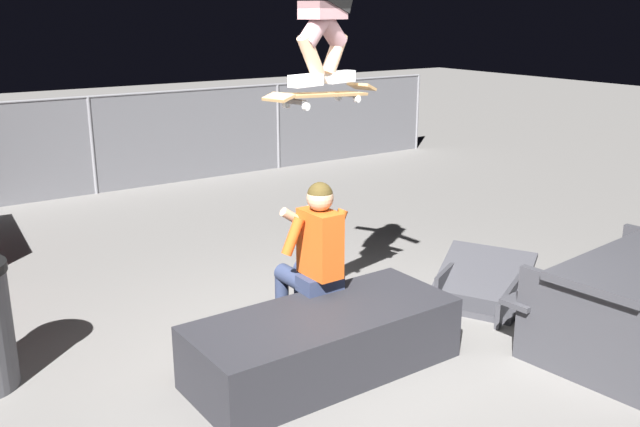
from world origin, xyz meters
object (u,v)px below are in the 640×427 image
object	(u,v)px
person_sitting_on_ledge	(312,254)
skateboard	(323,95)
kicker_ramp	(479,289)
ledge_box_main	(324,342)

from	to	relation	value
person_sitting_on_ledge	skateboard	distance (m)	1.20
kicker_ramp	skateboard	bearing A→B (deg)	178.05
skateboard	person_sitting_on_ledge	bearing A→B (deg)	124.66
skateboard	kicker_ramp	xyz separation A→B (m)	(1.67, -0.06, -1.84)
ledge_box_main	skateboard	xyz separation A→B (m)	(0.26, 0.39, 1.69)
ledge_box_main	person_sitting_on_ledge	bearing A→B (deg)	65.71
ledge_box_main	person_sitting_on_ledge	xyz separation A→B (m)	(0.21, 0.46, 0.48)
ledge_box_main	kicker_ramp	bearing A→B (deg)	9.73
person_sitting_on_ledge	kicker_ramp	size ratio (longest dim) A/B	1.04
ledge_box_main	kicker_ramp	world-z (taller)	ledge_box_main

